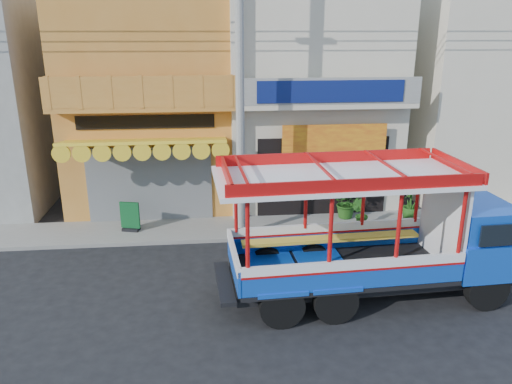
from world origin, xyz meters
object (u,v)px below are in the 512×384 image
(green_sign, at_px, (130,219))
(potted_plant_b, at_px, (360,214))
(songthaew_truck, at_px, (395,233))
(potted_plant_c, at_px, (410,204))
(utility_pole, at_px, (245,80))
(potted_plant_a, at_px, (347,202))

(green_sign, relative_size, potted_plant_b, 1.03)
(songthaew_truck, xyz_separation_m, potted_plant_c, (2.47, 4.84, -1.05))
(potted_plant_c, bearing_deg, potted_plant_b, -28.44)
(utility_pole, bearing_deg, potted_plant_b, 3.56)
(potted_plant_a, relative_size, potted_plant_b, 1.17)
(songthaew_truck, distance_m, green_sign, 8.59)
(green_sign, height_order, potted_plant_c, potted_plant_c)
(utility_pole, distance_m, potted_plant_c, 7.35)
(green_sign, height_order, potted_plant_b, green_sign)
(utility_pole, bearing_deg, songthaew_truck, -49.81)
(songthaew_truck, distance_m, potted_plant_a, 5.29)
(utility_pole, bearing_deg, potted_plant_a, 18.22)
(green_sign, distance_m, potted_plant_c, 9.58)
(songthaew_truck, height_order, potted_plant_a, songthaew_truck)
(songthaew_truck, distance_m, potted_plant_b, 4.38)
(potted_plant_b, bearing_deg, utility_pole, 35.11)
(songthaew_truck, xyz_separation_m, green_sign, (-7.11, 4.69, -1.16))
(potted_plant_b, bearing_deg, potted_plant_a, -47.00)
(songthaew_truck, bearing_deg, potted_plant_a, 86.79)
(utility_pole, relative_size, potted_plant_a, 25.09)
(potted_plant_a, xyz_separation_m, potted_plant_c, (2.18, -0.34, -0.04))
(potted_plant_a, bearing_deg, green_sign, 165.51)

